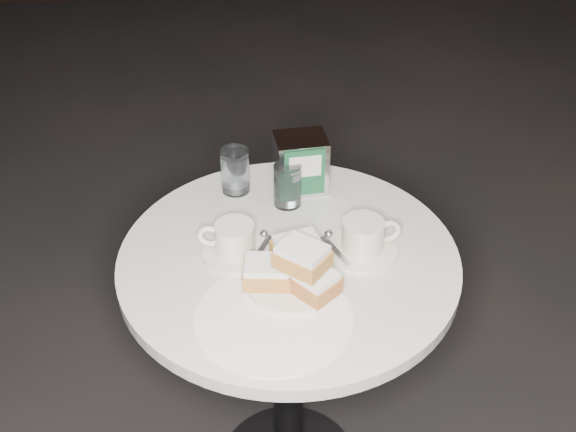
# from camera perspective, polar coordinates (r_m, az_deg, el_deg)

# --- Properties ---
(cafe_table) EXTENTS (0.70, 0.70, 0.74)m
(cafe_table) POSITION_cam_1_polar(r_m,az_deg,el_deg) (1.61, 0.05, -8.48)
(cafe_table) COLOR black
(cafe_table) RESTS_ON ground
(sugar_spill) EXTENTS (0.34, 0.34, 0.00)m
(sugar_spill) POSITION_cam_1_polar(r_m,az_deg,el_deg) (1.35, -1.15, -7.98)
(sugar_spill) COLOR white
(sugar_spill) RESTS_ON cafe_table
(beignet_plate) EXTENTS (0.24, 0.24, 0.12)m
(beignet_plate) POSITION_cam_1_polar(r_m,az_deg,el_deg) (1.38, 0.48, -4.25)
(beignet_plate) COLOR silver
(beignet_plate) RESTS_ON cafe_table
(coffee_cup_left) EXTENTS (0.16, 0.16, 0.07)m
(coffee_cup_left) POSITION_cam_1_polar(r_m,az_deg,el_deg) (1.47, -4.26, -2.00)
(coffee_cup_left) COLOR silver
(coffee_cup_left) RESTS_ON cafe_table
(coffee_cup_right) EXTENTS (0.17, 0.17, 0.08)m
(coffee_cup_right) POSITION_cam_1_polar(r_m,az_deg,el_deg) (1.47, 5.96, -1.82)
(coffee_cup_right) COLOR silver
(coffee_cup_right) RESTS_ON cafe_table
(water_glass_left) EXTENTS (0.08, 0.08, 0.11)m
(water_glass_left) POSITION_cam_1_polar(r_m,az_deg,el_deg) (1.64, -4.20, 3.55)
(water_glass_left) COLOR silver
(water_glass_left) RESTS_ON cafe_table
(water_glass_right) EXTENTS (0.08, 0.08, 0.10)m
(water_glass_right) POSITION_cam_1_polar(r_m,az_deg,el_deg) (1.59, -0.04, 2.42)
(water_glass_right) COLOR white
(water_glass_right) RESTS_ON cafe_table
(napkin_dispenser) EXTENTS (0.12, 0.11, 0.13)m
(napkin_dispenser) POSITION_cam_1_polar(r_m,az_deg,el_deg) (1.63, 1.00, 4.17)
(napkin_dispenser) COLOR silver
(napkin_dispenser) RESTS_ON cafe_table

